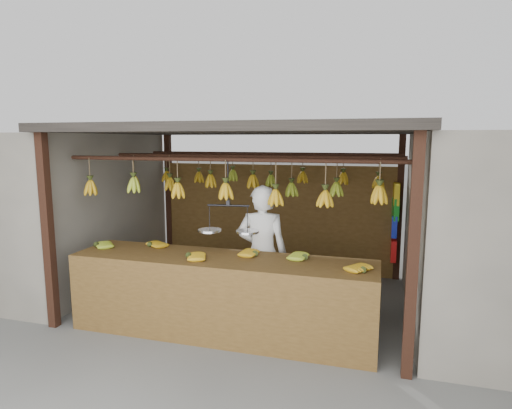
% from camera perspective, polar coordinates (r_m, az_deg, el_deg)
% --- Properties ---
extents(ground, '(80.00, 80.00, 0.00)m').
position_cam_1_polar(ground, '(6.16, -0.79, -12.45)').
color(ground, '#5B5B57').
extents(stall, '(4.30, 3.30, 2.40)m').
position_cam_1_polar(stall, '(6.07, 0.07, 6.32)').
color(stall, black).
rests_on(stall, ground).
extents(neighbor_left, '(3.00, 3.00, 2.30)m').
position_cam_1_polar(neighbor_left, '(7.69, -27.41, -0.30)').
color(neighbor_left, slate).
rests_on(neighbor_left, ground).
extents(counter, '(3.50, 0.79, 0.96)m').
position_cam_1_polar(counter, '(4.83, -5.11, -9.65)').
color(counter, brown).
rests_on(counter, ground).
extents(hanging_bananas, '(3.60, 2.25, 0.40)m').
position_cam_1_polar(hanging_bananas, '(5.78, -0.92, 2.69)').
color(hanging_bananas, '#B78613').
rests_on(hanging_bananas, ground).
extents(balance_scale, '(0.69, 0.32, 0.83)m').
position_cam_1_polar(balance_scale, '(4.88, -3.70, -3.02)').
color(balance_scale, black).
rests_on(balance_scale, ground).
extents(vendor, '(0.67, 0.49, 1.68)m').
position_cam_1_polar(vendor, '(5.26, 0.81, -6.52)').
color(vendor, white).
rests_on(vendor, ground).
extents(bag_bundles, '(0.08, 0.26, 1.23)m').
position_cam_1_polar(bag_bundles, '(6.96, 18.04, -1.98)').
color(bag_bundles, yellow).
rests_on(bag_bundles, ground).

